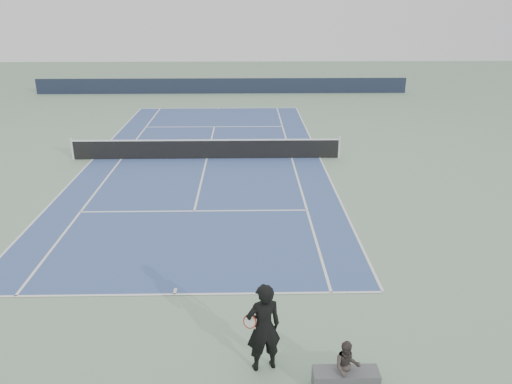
{
  "coord_description": "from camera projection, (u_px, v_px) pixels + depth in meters",
  "views": [
    {
      "loc": [
        1.9,
        -23.09,
        7.22
      ],
      "look_at": [
        2.23,
        -7.33,
        1.1
      ],
      "focal_mm": 35.0,
      "sensor_mm": 36.0,
      "label": 1
    }
  ],
  "objects": [
    {
      "name": "ground",
      "position": [
        207.0,
        159.0,
        24.09
      ],
      "size": [
        80.0,
        80.0,
        0.0
      ],
      "primitive_type": "plane",
      "color": "gray"
    },
    {
      "name": "tennis_player",
      "position": [
        263.0,
        327.0,
        10.1
      ],
      "size": [
        0.89,
        0.72,
        2.0
      ],
      "color": "black",
      "rests_on": "ground"
    },
    {
      "name": "court_surface",
      "position": [
        207.0,
        159.0,
        24.09
      ],
      "size": [
        10.97,
        23.77,
        0.01
      ],
      "primitive_type": "cube",
      "color": "#3A5189",
      "rests_on": "ground"
    },
    {
      "name": "tennis_net",
      "position": [
        206.0,
        149.0,
        23.91
      ],
      "size": [
        12.9,
        0.1,
        1.07
      ],
      "color": "silver",
      "rests_on": "ground"
    },
    {
      "name": "windscreen_far",
      "position": [
        222.0,
        86.0,
        40.54
      ],
      "size": [
        30.0,
        0.25,
        1.2
      ],
      "primitive_type": "cube",
      "color": "black",
      "rests_on": "ground"
    },
    {
      "name": "spectator_bench",
      "position": [
        346.0,
        373.0,
        9.77
      ],
      "size": [
        1.31,
        0.45,
        1.11
      ],
      "color": "#4D4E51",
      "rests_on": "ground"
    }
  ]
}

